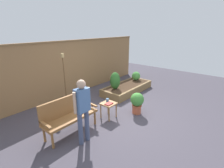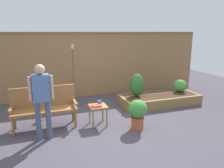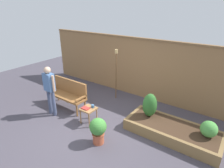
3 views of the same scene
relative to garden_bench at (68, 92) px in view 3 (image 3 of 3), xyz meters
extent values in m
plane|color=#47424C|center=(1.50, -0.46, -0.54)|extent=(14.00, 14.00, 0.00)
cube|color=olive|center=(1.50, 2.14, 0.51)|extent=(8.40, 0.10, 2.10)
cube|color=brown|center=(1.50, 2.14, 1.59)|extent=(8.40, 0.14, 0.06)
cylinder|color=#936033|center=(0.66, 0.08, -0.34)|extent=(0.06, 0.06, 0.40)
cylinder|color=#936033|center=(0.66, -0.28, -0.34)|extent=(0.06, 0.06, 0.40)
cylinder|color=#936033|center=(-0.66, 0.08, -0.34)|extent=(0.06, 0.06, 0.40)
cylinder|color=#936033|center=(-0.66, -0.28, -0.34)|extent=(0.06, 0.06, 0.40)
cube|color=#936033|center=(0.00, -0.10, -0.11)|extent=(1.44, 0.48, 0.06)
cube|color=#936033|center=(0.00, 0.11, 0.16)|extent=(1.44, 0.06, 0.48)
cube|color=#936033|center=(-0.69, -0.10, 0.02)|extent=(0.06, 0.48, 0.04)
cube|color=#936033|center=(0.69, -0.10, 0.02)|extent=(0.06, 0.48, 0.04)
cylinder|color=#9E7042|center=(1.35, -0.16, -0.32)|extent=(0.04, 0.04, 0.44)
cylinder|color=#9E7042|center=(1.35, -0.49, -0.32)|extent=(0.04, 0.04, 0.44)
cylinder|color=#9E7042|center=(1.02, -0.16, -0.32)|extent=(0.04, 0.04, 0.44)
cylinder|color=#9E7042|center=(1.02, -0.49, -0.32)|extent=(0.04, 0.04, 0.44)
cube|color=#9E7042|center=(1.19, -0.32, -0.08)|extent=(0.40, 0.40, 0.04)
cylinder|color=teal|center=(1.26, -0.22, -0.02)|extent=(0.09, 0.09, 0.09)
torus|color=teal|center=(1.31, -0.22, -0.02)|extent=(0.06, 0.01, 0.06)
cube|color=#B2332D|center=(1.14, -0.38, -0.05)|extent=(0.23, 0.16, 0.03)
cylinder|color=#B75638|center=(1.97, -0.83, -0.42)|extent=(0.28, 0.28, 0.25)
cylinder|color=#B75638|center=(1.97, -0.83, -0.27)|extent=(0.31, 0.31, 0.04)
sphere|color=#428938|center=(1.97, -0.83, -0.07)|extent=(0.42, 0.42, 0.42)
cube|color=olive|center=(3.36, 0.06, -0.39)|extent=(2.40, 0.09, 0.30)
cube|color=olive|center=(3.36, 0.97, -0.39)|extent=(2.40, 0.09, 0.30)
cube|color=olive|center=(2.20, 0.51, -0.39)|extent=(0.09, 0.82, 0.30)
cube|color=olive|center=(4.51, 0.51, -0.39)|extent=(0.09, 0.82, 0.30)
cube|color=#422D1E|center=(3.36, 0.51, -0.39)|extent=(2.22, 0.82, 0.30)
cylinder|color=brown|center=(2.64, 0.60, -0.21)|extent=(0.04, 0.04, 0.06)
ellipsoid|color=#2D6628|center=(2.64, 0.60, 0.09)|extent=(0.39, 0.39, 0.68)
cylinder|color=brown|center=(4.16, 0.60, -0.21)|extent=(0.04, 0.04, 0.06)
sphere|color=#4C9942|center=(4.16, 0.60, -0.05)|extent=(0.39, 0.39, 0.39)
cylinder|color=brown|center=(0.93, 1.43, 0.30)|extent=(0.03, 0.03, 1.68)
cylinder|color=tan|center=(0.93, 1.43, 1.20)|extent=(0.10, 0.10, 0.13)
cylinder|color=#475170|center=(0.06, -0.64, -0.13)|extent=(0.11, 0.11, 0.82)
cylinder|color=#475170|center=(-0.14, -0.64, -0.13)|extent=(0.11, 0.11, 0.82)
cube|color=#4C70A3|center=(-0.04, -0.64, 0.55)|extent=(0.32, 0.20, 0.54)
cylinder|color=tan|center=(0.16, -0.64, 0.55)|extent=(0.07, 0.07, 0.49)
cylinder|color=tan|center=(-0.24, -0.64, 0.55)|extent=(0.07, 0.07, 0.49)
sphere|color=tan|center=(-0.04, -0.64, 0.92)|extent=(0.20, 0.20, 0.20)
camera|label=1|loc=(-2.20, -3.32, 2.06)|focal=26.82mm
camera|label=2|loc=(-0.08, -4.95, 1.62)|focal=34.61mm
camera|label=3|loc=(4.47, -3.72, 2.66)|focal=30.38mm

